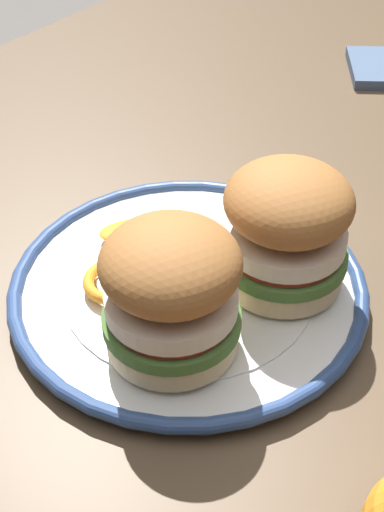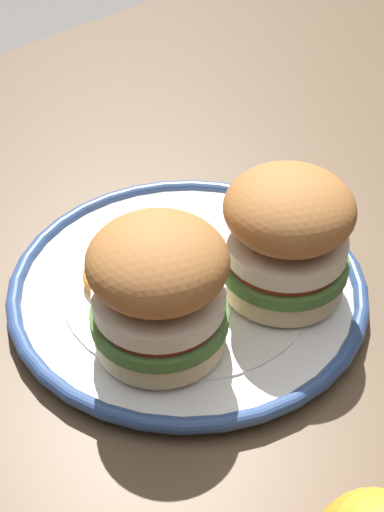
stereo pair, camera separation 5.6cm
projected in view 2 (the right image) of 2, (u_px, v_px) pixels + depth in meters
The scene contains 6 objects.
dining_table at pixel (208, 387), 0.65m from camera, with size 1.45×1.00×0.76m.
dinner_plate at pixel (192, 285), 0.61m from camera, with size 0.28×0.28×0.02m.
sandwich_half_left at pixel (287, 234), 0.56m from camera, with size 0.11×0.11×0.10m.
sandwich_half_right at pixel (158, 288), 0.52m from camera, with size 0.11×0.11×0.10m.
orange_peel_curled at pixel (116, 275), 0.60m from camera, with size 0.07×0.07×0.01m.
orange_peel_strip_long at pixel (151, 227), 0.64m from camera, with size 0.08×0.07×0.01m.
Camera 2 is at (0.30, 0.30, 1.18)m, focal length 53.62 mm.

